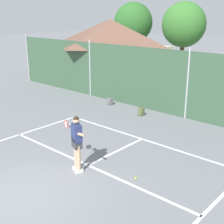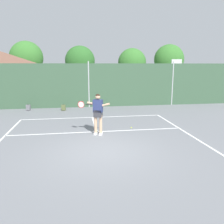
{
  "view_description": "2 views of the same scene",
  "coord_description": "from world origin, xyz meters",
  "px_view_note": "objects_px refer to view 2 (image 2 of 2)",
  "views": [
    {
      "loc": [
        6.81,
        -3.96,
        4.89
      ],
      "look_at": [
        -0.83,
        4.61,
        1.18
      ],
      "focal_mm": 49.8,
      "sensor_mm": 36.0,
      "label": 1
    },
    {
      "loc": [
        -0.86,
        -7.77,
        3.09
      ],
      "look_at": [
        0.88,
        3.53,
        0.7
      ],
      "focal_mm": 36.33,
      "sensor_mm": 36.0,
      "label": 2
    }
  ],
  "objects_px": {
    "basketball_hoop": "(176,74)",
    "tennis_ball": "(131,128)",
    "backpack_olive": "(63,108)",
    "tennis_player": "(98,111)",
    "backpack_grey": "(28,108)"
  },
  "relations": [
    {
      "from": "tennis_ball",
      "to": "backpack_olive",
      "type": "distance_m",
      "value": 6.21
    },
    {
      "from": "basketball_hoop",
      "to": "backpack_grey",
      "type": "distance_m",
      "value": 12.12
    },
    {
      "from": "tennis_player",
      "to": "backpack_olive",
      "type": "distance_m",
      "value": 6.24
    },
    {
      "from": "basketball_hoop",
      "to": "tennis_player",
      "type": "relative_size",
      "value": 1.91
    },
    {
      "from": "basketball_hoop",
      "to": "backpack_grey",
      "type": "bearing_deg",
      "value": -168.51
    },
    {
      "from": "basketball_hoop",
      "to": "tennis_player",
      "type": "bearing_deg",
      "value": -130.86
    },
    {
      "from": "backpack_olive",
      "to": "basketball_hoop",
      "type": "bearing_deg",
      "value": 16.39
    },
    {
      "from": "basketball_hoop",
      "to": "tennis_ball",
      "type": "height_order",
      "value": "basketball_hoop"
    },
    {
      "from": "tennis_ball",
      "to": "backpack_olive",
      "type": "relative_size",
      "value": 0.14
    },
    {
      "from": "tennis_ball",
      "to": "backpack_olive",
      "type": "height_order",
      "value": "backpack_olive"
    },
    {
      "from": "basketball_hoop",
      "to": "tennis_ball",
      "type": "relative_size",
      "value": 53.79
    },
    {
      "from": "basketball_hoop",
      "to": "backpack_olive",
      "type": "xyz_separation_m",
      "value": [
        -9.3,
        -2.73,
        -2.12
      ]
    },
    {
      "from": "backpack_olive",
      "to": "tennis_player",
      "type": "bearing_deg",
      "value": -72.69
    },
    {
      "from": "tennis_ball",
      "to": "backpack_grey",
      "type": "bearing_deg",
      "value": 137.68
    },
    {
      "from": "basketball_hoop",
      "to": "tennis_ball",
      "type": "distance_m",
      "value": 9.95
    }
  ]
}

